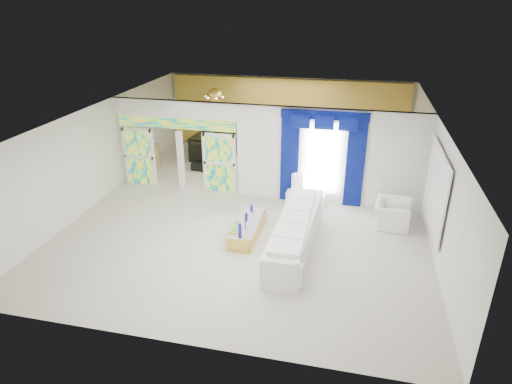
% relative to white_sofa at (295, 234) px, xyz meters
% --- Properties ---
extents(floor, '(12.00, 12.00, 0.00)m').
position_rel_white_sofa_xyz_m(floor, '(-1.53, 2.01, -0.38)').
color(floor, '#B7AF9E').
rests_on(floor, ground).
extents(dividing_wall, '(5.70, 0.18, 3.00)m').
position_rel_white_sofa_xyz_m(dividing_wall, '(0.62, 3.01, 1.12)').
color(dividing_wall, white).
rests_on(dividing_wall, ground).
extents(dividing_header, '(4.30, 0.18, 0.55)m').
position_rel_white_sofa_xyz_m(dividing_header, '(-4.38, 3.01, 2.34)').
color(dividing_header, white).
rests_on(dividing_header, dividing_wall).
extents(stained_panel_left, '(0.95, 0.04, 2.00)m').
position_rel_white_sofa_xyz_m(stained_panel_left, '(-5.80, 3.01, 0.62)').
color(stained_panel_left, '#994C3F').
rests_on(stained_panel_left, ground).
extents(stained_panel_right, '(0.95, 0.04, 2.00)m').
position_rel_white_sofa_xyz_m(stained_panel_right, '(-2.95, 3.01, 0.62)').
color(stained_panel_right, '#994C3F').
rests_on(stained_panel_right, ground).
extents(stained_transom, '(4.00, 0.05, 0.35)m').
position_rel_white_sofa_xyz_m(stained_transom, '(-4.38, 3.01, 1.87)').
color(stained_transom, '#994C3F').
rests_on(stained_transom, dividing_header).
extents(window_pane, '(1.00, 0.02, 2.30)m').
position_rel_white_sofa_xyz_m(window_pane, '(0.37, 2.91, 1.07)').
color(window_pane, white).
rests_on(window_pane, dividing_wall).
extents(blue_drape_left, '(0.55, 0.10, 2.80)m').
position_rel_white_sofa_xyz_m(blue_drape_left, '(-0.63, 2.88, 1.02)').
color(blue_drape_left, '#030345').
rests_on(blue_drape_left, ground).
extents(blue_drape_right, '(0.55, 0.10, 2.80)m').
position_rel_white_sofa_xyz_m(blue_drape_right, '(1.37, 2.88, 1.02)').
color(blue_drape_right, '#030345').
rests_on(blue_drape_right, ground).
extents(blue_pelmet, '(2.60, 0.12, 0.25)m').
position_rel_white_sofa_xyz_m(blue_pelmet, '(0.37, 2.88, 2.44)').
color(blue_pelmet, '#030345').
rests_on(blue_pelmet, dividing_wall).
extents(wall_mirror, '(0.04, 2.70, 1.90)m').
position_rel_white_sofa_xyz_m(wall_mirror, '(3.41, 1.01, 1.17)').
color(wall_mirror, white).
rests_on(wall_mirror, ground).
extents(gold_curtains, '(9.70, 0.12, 2.90)m').
position_rel_white_sofa_xyz_m(gold_curtains, '(-1.53, 7.91, 1.12)').
color(gold_curtains, gold).
rests_on(gold_curtains, ground).
extents(white_sofa, '(1.02, 4.07, 0.77)m').
position_rel_white_sofa_xyz_m(white_sofa, '(0.00, 0.00, 0.00)').
color(white_sofa, white).
rests_on(white_sofa, ground).
extents(coffee_table, '(0.69, 1.89, 0.41)m').
position_rel_white_sofa_xyz_m(coffee_table, '(-1.35, 0.30, -0.18)').
color(coffee_table, gold).
rests_on(coffee_table, ground).
extents(console_table, '(1.25, 0.44, 0.41)m').
position_rel_white_sofa_xyz_m(console_table, '(-0.03, 2.60, -0.18)').
color(console_table, white).
rests_on(console_table, ground).
extents(table_lamp, '(0.36, 0.36, 0.58)m').
position_rel_white_sofa_xyz_m(table_lamp, '(-0.33, 2.60, 0.32)').
color(table_lamp, white).
rests_on(table_lamp, console_table).
extents(armchair, '(1.08, 1.20, 0.71)m').
position_rel_white_sofa_xyz_m(armchair, '(2.53, 1.81, -0.03)').
color(armchair, white).
rests_on(armchair, ground).
extents(grand_piano, '(1.68, 2.07, 0.96)m').
position_rel_white_sofa_xyz_m(grand_piano, '(-4.16, 6.29, 0.10)').
color(grand_piano, black).
rests_on(grand_piano, ground).
extents(piano_bench, '(0.88, 0.43, 0.28)m').
position_rel_white_sofa_xyz_m(piano_bench, '(-4.16, 4.69, -0.24)').
color(piano_bench, black).
rests_on(piano_bench, ground).
extents(tv_console, '(0.70, 0.66, 0.85)m').
position_rel_white_sofa_xyz_m(tv_console, '(-6.17, 4.64, 0.04)').
color(tv_console, tan).
rests_on(tv_console, ground).
extents(chandelier, '(0.60, 0.60, 0.60)m').
position_rel_white_sofa_xyz_m(chandelier, '(-3.83, 5.41, 2.27)').
color(chandelier, gold).
rests_on(chandelier, ceiling).
extents(decanters, '(0.22, 1.29, 0.24)m').
position_rel_white_sofa_xyz_m(decanters, '(-1.35, 0.24, 0.12)').
color(decanters, white).
rests_on(decanters, coffee_table).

